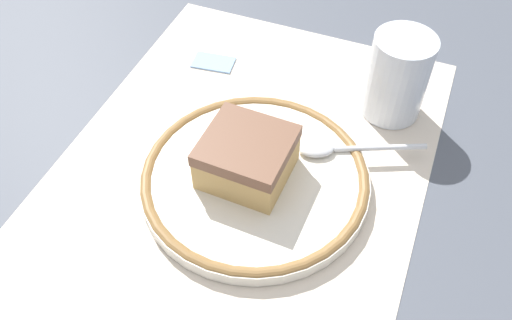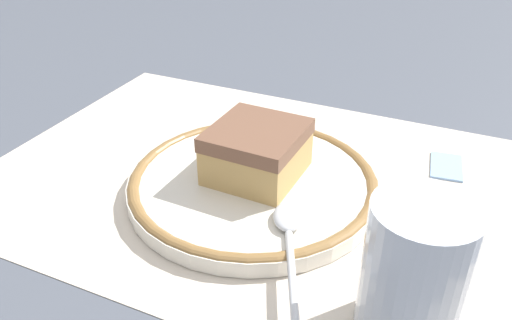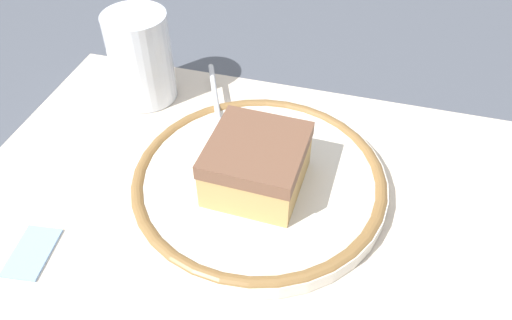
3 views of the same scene
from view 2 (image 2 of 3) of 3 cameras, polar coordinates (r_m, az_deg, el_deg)
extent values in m
plane|color=#4C515B|center=(0.49, 0.70, -2.31)|extent=(2.40, 2.40, 0.00)
cube|color=beige|center=(0.49, 0.70, -2.24)|extent=(0.52, 0.37, 0.00)
cylinder|color=silver|center=(0.47, 0.00, -2.80)|extent=(0.23, 0.23, 0.01)
torus|color=olive|center=(0.47, 0.00, -2.42)|extent=(0.23, 0.23, 0.01)
cube|color=tan|center=(0.47, -0.22, 0.31)|extent=(0.08, 0.08, 0.03)
cube|color=brown|center=(0.46, -0.23, 2.85)|extent=(0.08, 0.08, 0.01)
ellipsoid|color=silver|center=(0.42, 3.51, -6.27)|extent=(0.04, 0.04, 0.01)
cylinder|color=silver|center=(0.37, 3.99, -12.79)|extent=(0.04, 0.09, 0.01)
cylinder|color=silver|center=(0.34, 17.09, -11.67)|extent=(0.07, 0.07, 0.10)
cylinder|color=silver|center=(0.35, 16.64, -13.80)|extent=(0.06, 0.06, 0.06)
cube|color=white|center=(0.65, -10.99, 6.25)|extent=(0.13, 0.13, 0.00)
cube|color=#8CB2E0|center=(0.54, 20.29, -0.42)|extent=(0.04, 0.05, 0.01)
camera|label=1|loc=(0.55, -51.71, 38.93)|focal=38.08mm
camera|label=3|loc=(0.69, 4.72, 35.83)|focal=34.39mm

